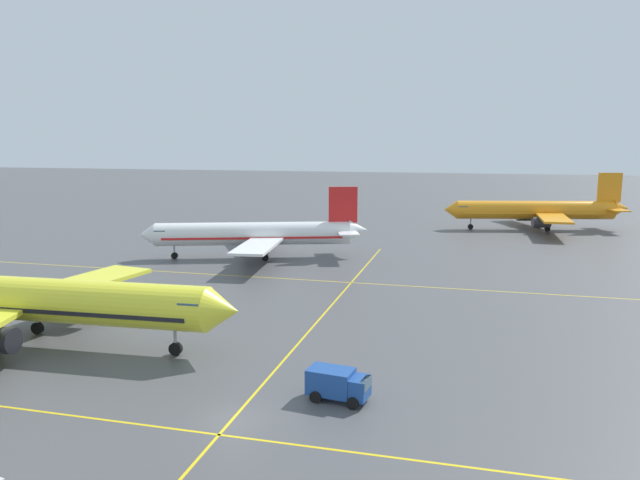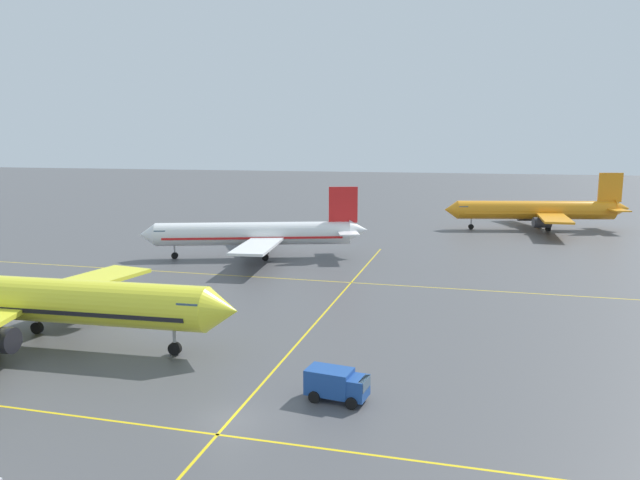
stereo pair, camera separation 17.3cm
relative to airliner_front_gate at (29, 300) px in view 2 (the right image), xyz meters
The scene contains 6 objects.
ground_plane 23.99m from the airliner_front_gate, 21.92° to the right, with size 600.00×600.00×0.00m, color #4C4C4F.
airliner_front_gate is the anchor object (origin of this frame).
airliner_second_row 41.03m from the airliner_front_gate, 82.70° to the left, with size 32.93×28.16×10.50m.
airliner_third_row 94.59m from the airliner_front_gate, 59.28° to the left, with size 35.57×30.22×11.14m.
taxiway_markings 24.03m from the airliner_front_gate, 22.16° to the left, with size 126.59×87.02×0.01m.
service_truck_red_van 28.23m from the airliner_front_gate, ahead, with size 4.33×2.62×2.10m.
Camera 2 is at (14.07, -32.21, 17.13)m, focal length 33.41 mm.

